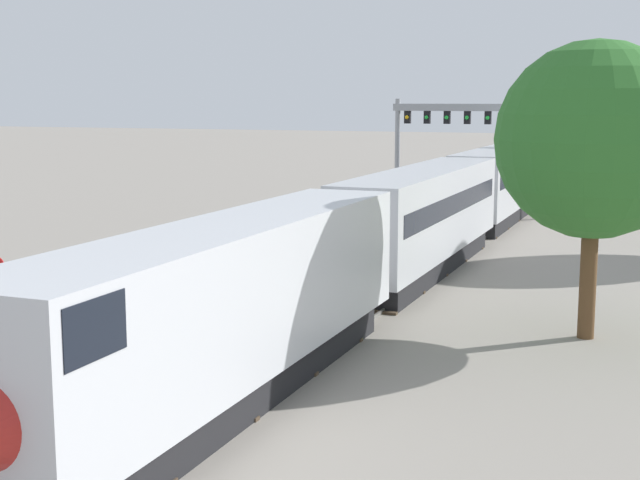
{
  "coord_description": "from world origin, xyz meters",
  "views": [
    {
      "loc": [
        12.65,
        -17.3,
        7.96
      ],
      "look_at": [
        1.0,
        12.0,
        3.0
      ],
      "focal_mm": 50.2,
      "sensor_mm": 36.0,
      "label": 1
    }
  ],
  "objects": [
    {
      "name": "ground_plane",
      "position": [
        0.0,
        0.0,
        0.0
      ],
      "size": [
        400.0,
        400.0,
        0.0
      ],
      "primitive_type": "plane",
      "color": "gray"
    },
    {
      "name": "track_main",
      "position": [
        2.0,
        60.0,
        0.07
      ],
      "size": [
        2.6,
        200.0,
        0.16
      ],
      "color": "slate",
      "rests_on": "ground"
    },
    {
      "name": "track_near",
      "position": [
        -3.5,
        40.0,
        0.07
      ],
      "size": [
        2.6,
        160.0,
        0.16
      ],
      "color": "slate",
      "rests_on": "ground"
    },
    {
      "name": "passenger_train",
      "position": [
        2.0,
        42.12,
        2.61
      ],
      "size": [
        3.04,
        97.1,
        4.8
      ],
      "color": "silver",
      "rests_on": "ground"
    },
    {
      "name": "signal_gantry",
      "position": [
        -0.25,
        44.68,
        5.97
      ],
      "size": [
        12.1,
        0.49,
        8.03
      ],
      "color": "#999BA0",
      "rests_on": "ground"
    },
    {
      "name": "trackside_tree_mid",
      "position": [
        10.16,
        13.27,
        6.64
      ],
      "size": [
        6.5,
        6.5,
        9.92
      ],
      "color": "brown",
      "rests_on": "ground"
    }
  ]
}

